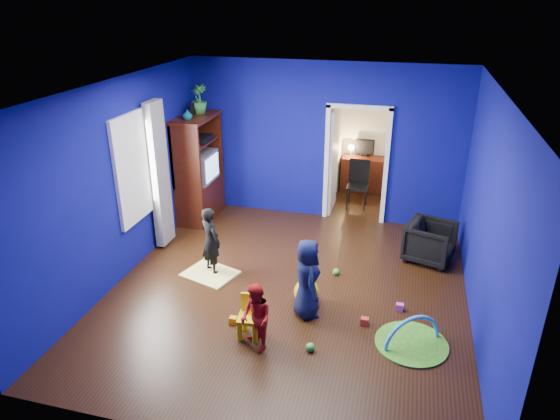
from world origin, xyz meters
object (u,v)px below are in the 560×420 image
(child_navy, at_px, (307,278))
(hopper_ball, at_px, (307,292))
(kid_chair, at_px, (249,319))
(child_black, at_px, (211,241))
(folding_chair, at_px, (357,186))
(crt_tv, at_px, (200,167))
(armchair, at_px, (430,242))
(tv_armoire, at_px, (199,168))
(play_mat, at_px, (411,343))
(study_desk, at_px, (362,174))
(toddler_red, at_px, (256,318))
(vase, at_px, (187,115))

(child_navy, height_order, hopper_ball, child_navy)
(child_navy, xyz_separation_m, kid_chair, (-0.59, -0.64, -0.30))
(child_black, relative_size, folding_chair, 1.16)
(child_black, xyz_separation_m, crt_tv, (-0.92, 1.86, 0.49))
(hopper_ball, bearing_deg, armchair, 45.57)
(crt_tv, bearing_deg, child_black, -63.66)
(child_black, xyz_separation_m, tv_armoire, (-0.96, 1.86, 0.45))
(armchair, height_order, play_mat, armchair)
(hopper_ball, height_order, study_desk, study_desk)
(armchair, distance_m, kid_chair, 3.38)
(child_navy, distance_m, toddler_red, 0.95)
(vase, bearing_deg, folding_chair, 28.07)
(child_black, height_order, folding_chair, child_black)
(armchair, bearing_deg, play_mat, -169.06)
(kid_chair, bearing_deg, child_black, 120.10)
(kid_chair, relative_size, study_desk, 0.57)
(hopper_ball, distance_m, play_mat, 1.54)
(toddler_red, distance_m, folding_chair, 4.66)
(hopper_ball, relative_size, study_desk, 0.40)
(toddler_red, height_order, play_mat, toddler_red)
(tv_armoire, height_order, study_desk, tv_armoire)
(hopper_ball, xyz_separation_m, kid_chair, (-0.54, -0.89, 0.07))
(play_mat, bearing_deg, vase, 147.13)
(child_navy, relative_size, tv_armoire, 0.56)
(tv_armoire, xyz_separation_m, folding_chair, (2.82, 1.20, -0.52))
(armchair, bearing_deg, vase, 101.87)
(child_navy, height_order, toddler_red, child_navy)
(toddler_red, height_order, folding_chair, folding_chair)
(toddler_red, distance_m, hopper_ball, 1.19)
(child_navy, bearing_deg, child_black, 40.43)
(child_black, height_order, hopper_ball, child_black)
(child_black, height_order, vase, vase)
(crt_tv, xyz_separation_m, kid_chair, (1.96, -3.21, -0.77))
(child_black, bearing_deg, folding_chair, -88.13)
(study_desk, height_order, folding_chair, folding_chair)
(crt_tv, relative_size, folding_chair, 0.76)
(child_navy, relative_size, folding_chair, 1.19)
(tv_armoire, relative_size, folding_chair, 2.13)
(toddler_red, relative_size, hopper_ball, 2.49)
(child_black, distance_m, kid_chair, 1.73)
(vase, height_order, crt_tv, vase)
(play_mat, distance_m, folding_chair, 4.26)
(child_navy, xyz_separation_m, crt_tv, (-2.55, 2.57, 0.47))
(toddler_red, relative_size, study_desk, 1.00)
(hopper_ball, height_order, play_mat, hopper_ball)
(armchair, height_order, child_navy, child_navy)
(tv_armoire, bearing_deg, play_mat, -35.82)
(kid_chair, height_order, folding_chair, folding_chair)
(kid_chair, bearing_deg, armchair, 42.06)
(play_mat, bearing_deg, crt_tv, 143.91)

